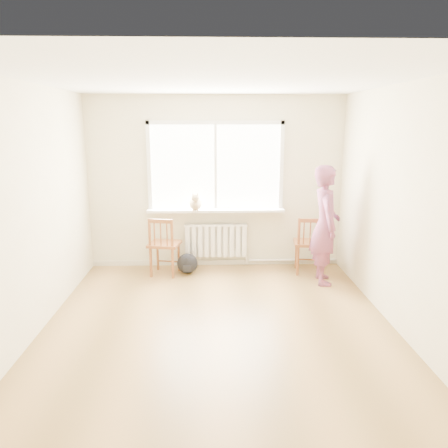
{
  "coord_description": "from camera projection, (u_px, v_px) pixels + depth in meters",
  "views": [
    {
      "loc": [
        -0.08,
        -4.6,
        2.28
      ],
      "look_at": [
        0.1,
        1.2,
        0.93
      ],
      "focal_mm": 35.0,
      "sensor_mm": 36.0,
      "label": 1
    }
  ],
  "objects": [
    {
      "name": "chair_right",
      "position": [
        309.0,
        245.0,
        6.68
      ],
      "size": [
        0.49,
        0.47,
        0.89
      ],
      "rotation": [
        0.0,
        0.0,
        3.02
      ],
      "color": "brown",
      "rests_on": "floor"
    },
    {
      "name": "window",
      "position": [
        216.0,
        163.0,
        6.79
      ],
      "size": [
        2.12,
        0.05,
        1.42
      ],
      "color": "white",
      "rests_on": "back_wall"
    },
    {
      "name": "ceiling",
      "position": [
        218.0,
        80.0,
        4.39
      ],
      "size": [
        4.5,
        4.5,
        0.0
      ],
      "primitive_type": "plane",
      "rotation": [
        3.14,
        0.0,
        0.0
      ],
      "color": "white",
      "rests_on": "back_wall"
    },
    {
      "name": "chair_left",
      "position": [
        164.0,
        246.0,
        6.59
      ],
      "size": [
        0.52,
        0.5,
        0.91
      ],
      "rotation": [
        0.0,
        0.0,
        2.95
      ],
      "color": "brown",
      "rests_on": "floor"
    },
    {
      "name": "windowsill",
      "position": [
        216.0,
        210.0,
        6.87
      ],
      "size": [
        2.15,
        0.22,
        0.04
      ],
      "primitive_type": "cube",
      "color": "white",
      "rests_on": "back_wall"
    },
    {
      "name": "radiator",
      "position": [
        216.0,
        240.0,
        7.0
      ],
      "size": [
        1.0,
        0.12,
        0.55
      ],
      "color": "white",
      "rests_on": "back_wall"
    },
    {
      "name": "heating_pipe",
      "position": [
        292.0,
        260.0,
        7.15
      ],
      "size": [
        1.4,
        0.04,
        0.04
      ],
      "primitive_type": "cylinder",
      "rotation": [
        0.0,
        1.57,
        0.0
      ],
      "color": "silver",
      "rests_on": "back_wall"
    },
    {
      "name": "baseboard",
      "position": [
        216.0,
        262.0,
        7.17
      ],
      "size": [
        4.0,
        0.03,
        0.08
      ],
      "primitive_type": "cube",
      "color": "beige",
      "rests_on": "ground"
    },
    {
      "name": "cat",
      "position": [
        195.0,
        203.0,
        6.75
      ],
      "size": [
        0.2,
        0.45,
        0.3
      ],
      "rotation": [
        0.0,
        0.0,
        0.02
      ],
      "color": "beige",
      "rests_on": "windowsill"
    },
    {
      "name": "person",
      "position": [
        325.0,
        225.0,
        6.22
      ],
      "size": [
        0.44,
        0.64,
        1.71
      ],
      "primitive_type": "imported",
      "rotation": [
        0.0,
        0.0,
        1.52
      ],
      "color": "#B53C42",
      "rests_on": "floor"
    },
    {
      "name": "floor",
      "position": [
        219.0,
        326.0,
        5.0
      ],
      "size": [
        4.5,
        4.5,
        0.0
      ],
      "primitive_type": "plane",
      "color": "#A07641",
      "rests_on": "ground"
    },
    {
      "name": "back_wall",
      "position": [
        216.0,
        183.0,
        6.88
      ],
      "size": [
        4.0,
        0.01,
        2.7
      ],
      "primitive_type": "cube",
      "color": "beige",
      "rests_on": "ground"
    },
    {
      "name": "backpack",
      "position": [
        187.0,
        263.0,
        6.73
      ],
      "size": [
        0.33,
        0.25,
        0.32
      ],
      "primitive_type": "ellipsoid",
      "rotation": [
        0.0,
        0.0,
        0.05
      ],
      "color": "black",
      "rests_on": "floor"
    }
  ]
}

